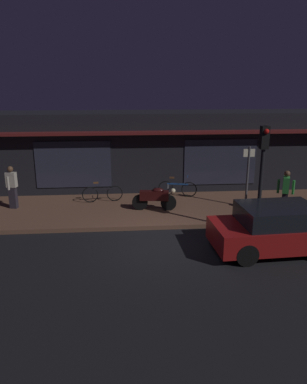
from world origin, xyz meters
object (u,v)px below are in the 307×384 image
bicycle_parked (102,193)px  person_bystander (285,192)px  person_photographer (12,186)px  parked_car_near (280,229)px  bicycle_extra (177,188)px  traffic_light_pole (262,162)px  motorcycle (155,198)px  sign_post (248,173)px

bicycle_parked → person_bystander: (6.77, -2.13, 0.52)m
bicycle_parked → person_photographer: (-3.42, -0.52, 0.52)m
bicycle_parked → parked_car_near: size_ratio=0.40×
bicycle_extra → person_photographer: size_ratio=0.97×
traffic_light_pole → motorcycle: bearing=141.3°
motorcycle → parked_car_near: bearing=-46.7°
motorcycle → traffic_light_pole: bearing=-38.7°
bicycle_extra → sign_post: bearing=-33.0°
person_bystander → traffic_light_pole: 2.67m
person_bystander → traffic_light_pole: (-1.58, -1.60, 1.45)m
bicycle_extra → parked_car_near: parked_car_near is taller
motorcycle → person_bystander: person_bystander is taller
person_photographer → parked_car_near: size_ratio=0.40×
bicycle_parked → person_photographer: 3.50m
bicycle_extra → traffic_light_pole: (2.01, -4.23, 1.97)m
bicycle_extra → bicycle_parked: bearing=-170.9°
bicycle_extra → person_bystander: 4.48m
bicycle_parked → bicycle_extra: size_ratio=1.02×
person_bystander → traffic_light_pole: bearing=-134.7°
bicycle_extra → parked_car_near: (2.29, -5.33, 0.20)m
sign_post → bicycle_parked: bearing=169.0°
sign_post → parked_car_near: (-0.20, -3.72, -0.81)m
person_photographer → person_bystander: 10.31m
bicycle_extra → parked_car_near: size_ratio=0.39×
parked_car_near → motorcycle: bearing=133.3°
bicycle_extra → traffic_light_pole: size_ratio=0.45×
person_bystander → traffic_light_pole: traffic_light_pole is taller
bicycle_extra → traffic_light_pole: bearing=-64.6°
motorcycle → sign_post: (3.60, 0.11, 0.86)m
bicycle_parked → parked_car_near: parked_car_near is taller
person_bystander → sign_post: sign_post is taller
sign_post → person_bystander: bearing=-42.7°
person_bystander → sign_post: bearing=137.3°
motorcycle → bicycle_extra: size_ratio=1.05×
bicycle_parked → sign_post: 5.85m
motorcycle → sign_post: sign_post is taller
bicycle_extra → person_bystander: person_bystander is taller
sign_post → motorcycle: bearing=-178.2°
motorcycle → traffic_light_pole: traffic_light_pole is taller
motorcycle → person_bystander: size_ratio=1.02×
sign_post → parked_car_near: bearing=-93.0°
person_bystander → sign_post: 1.58m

